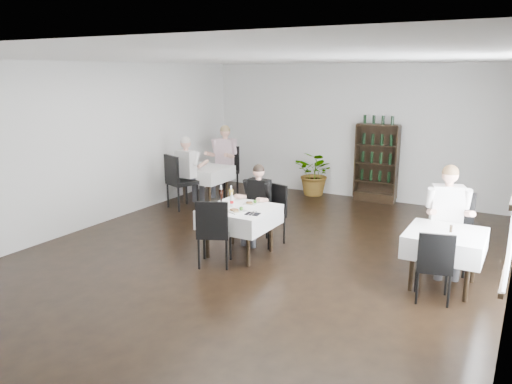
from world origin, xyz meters
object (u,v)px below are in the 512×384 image
at_px(main_table, 240,217).
at_px(potted_tree, 316,173).
at_px(diner_main, 257,198).
at_px(wine_shelf, 376,164).

bearing_deg(main_table, potted_tree, 96.42).
distance_m(potted_tree, diner_main, 3.60).
xyz_separation_m(main_table, diner_main, (-0.05, 0.63, 0.16)).
xyz_separation_m(main_table, potted_tree, (-0.47, 4.20, -0.10)).
relative_size(wine_shelf, potted_tree, 1.68).
relative_size(potted_tree, diner_main, 0.78).
bearing_deg(main_table, diner_main, 94.86).
bearing_deg(diner_main, wine_shelf, 75.47).
height_order(main_table, diner_main, diner_main).
bearing_deg(wine_shelf, potted_tree, -175.24).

